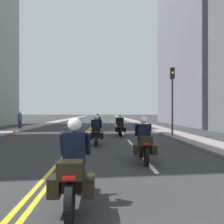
{
  "coord_description": "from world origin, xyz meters",
  "views": [
    {
      "loc": [
        1.44,
        -0.06,
        1.73
      ],
      "look_at": [
        1.92,
        14.7,
        1.75
      ],
      "focal_mm": 39.38,
      "sensor_mm": 36.0,
      "label": 1
    }
  ],
  "objects_px": {
    "motorcycle_4": "(97,124)",
    "pedestrian_0": "(20,120)",
    "motorcycle_1": "(144,143)",
    "traffic_cone_1": "(14,131)",
    "motorcycle_3": "(120,127)",
    "traffic_light_near": "(172,89)",
    "motorcycle_0": "(74,171)",
    "motorcycle_2": "(96,133)"
  },
  "relations": [
    {
      "from": "motorcycle_4",
      "to": "pedestrian_0",
      "type": "bearing_deg",
      "value": 164.4
    },
    {
      "from": "motorcycle_1",
      "to": "traffic_cone_1",
      "type": "distance_m",
      "value": 12.95
    },
    {
      "from": "motorcycle_3",
      "to": "traffic_cone_1",
      "type": "bearing_deg",
      "value": 173.7
    },
    {
      "from": "traffic_light_near",
      "to": "motorcycle_1",
      "type": "bearing_deg",
      "value": -111.54
    },
    {
      "from": "motorcycle_0",
      "to": "traffic_cone_1",
      "type": "relative_size",
      "value": 3.37
    },
    {
      "from": "motorcycle_0",
      "to": "motorcycle_4",
      "type": "xyz_separation_m",
      "value": [
        -0.05,
        17.95,
        -0.01
      ]
    },
    {
      "from": "motorcycle_2",
      "to": "traffic_light_near",
      "type": "height_order",
      "value": "traffic_light_near"
    },
    {
      "from": "motorcycle_0",
      "to": "traffic_cone_1",
      "type": "height_order",
      "value": "motorcycle_0"
    },
    {
      "from": "motorcycle_2",
      "to": "traffic_cone_1",
      "type": "relative_size",
      "value": 3.33
    },
    {
      "from": "traffic_cone_1",
      "to": "pedestrian_0",
      "type": "relative_size",
      "value": 0.35
    },
    {
      "from": "motorcycle_2",
      "to": "traffic_cone_1",
      "type": "bearing_deg",
      "value": 138.66
    },
    {
      "from": "motorcycle_1",
      "to": "motorcycle_0",
      "type": "bearing_deg",
      "value": -113.82
    },
    {
      "from": "motorcycle_0",
      "to": "traffic_cone_1",
      "type": "bearing_deg",
      "value": 112.55
    },
    {
      "from": "traffic_cone_1",
      "to": "pedestrian_0",
      "type": "distance_m",
      "value": 6.69
    },
    {
      "from": "motorcycle_1",
      "to": "traffic_light_near",
      "type": "bearing_deg",
      "value": 70.4
    },
    {
      "from": "traffic_cone_1",
      "to": "motorcycle_2",
      "type": "bearing_deg",
      "value": -41.33
    },
    {
      "from": "traffic_cone_1",
      "to": "motorcycle_4",
      "type": "bearing_deg",
      "value": 32.22
    },
    {
      "from": "motorcycle_1",
      "to": "motorcycle_4",
      "type": "distance_m",
      "value": 14.1
    },
    {
      "from": "motorcycle_0",
      "to": "traffic_light_near",
      "type": "bearing_deg",
      "value": 66.02
    },
    {
      "from": "motorcycle_1",
      "to": "motorcycle_2",
      "type": "distance_m",
      "value": 4.9
    },
    {
      "from": "motorcycle_0",
      "to": "traffic_cone_1",
      "type": "distance_m",
      "value": 15.39
    },
    {
      "from": "motorcycle_1",
      "to": "motorcycle_2",
      "type": "bearing_deg",
      "value": 113.39
    },
    {
      "from": "motorcycle_4",
      "to": "traffic_cone_1",
      "type": "height_order",
      "value": "motorcycle_4"
    },
    {
      "from": "motorcycle_3",
      "to": "traffic_light_near",
      "type": "relative_size",
      "value": 0.45
    },
    {
      "from": "motorcycle_0",
      "to": "motorcycle_4",
      "type": "relative_size",
      "value": 0.98
    },
    {
      "from": "motorcycle_0",
      "to": "motorcycle_3",
      "type": "bearing_deg",
      "value": 81.6
    },
    {
      "from": "motorcycle_1",
      "to": "traffic_cone_1",
      "type": "xyz_separation_m",
      "value": [
        -8.1,
        10.11,
        -0.34
      ]
    },
    {
      "from": "motorcycle_4",
      "to": "traffic_light_near",
      "type": "height_order",
      "value": "traffic_light_near"
    },
    {
      "from": "motorcycle_1",
      "to": "motorcycle_3",
      "type": "height_order",
      "value": "motorcycle_3"
    },
    {
      "from": "motorcycle_4",
      "to": "traffic_light_near",
      "type": "relative_size",
      "value": 0.45
    },
    {
      "from": "motorcycle_4",
      "to": "traffic_cone_1",
      "type": "relative_size",
      "value": 3.44
    },
    {
      "from": "motorcycle_0",
      "to": "motorcycle_4",
      "type": "height_order",
      "value": "motorcycle_0"
    },
    {
      "from": "motorcycle_1",
      "to": "pedestrian_0",
      "type": "height_order",
      "value": "pedestrian_0"
    },
    {
      "from": "traffic_light_near",
      "to": "pedestrian_0",
      "type": "bearing_deg",
      "value": 149.8
    },
    {
      "from": "motorcycle_3",
      "to": "traffic_cone_1",
      "type": "xyz_separation_m",
      "value": [
        -7.88,
        0.76,
        -0.34
      ]
    },
    {
      "from": "motorcycle_3",
      "to": "pedestrian_0",
      "type": "height_order",
      "value": "pedestrian_0"
    },
    {
      "from": "motorcycle_4",
      "to": "pedestrian_0",
      "type": "height_order",
      "value": "pedestrian_0"
    },
    {
      "from": "motorcycle_4",
      "to": "traffic_cone_1",
      "type": "xyz_separation_m",
      "value": [
        -6.12,
        -3.86,
        -0.34
      ]
    },
    {
      "from": "motorcycle_4",
      "to": "traffic_cone_1",
      "type": "bearing_deg",
      "value": -145.4
    },
    {
      "from": "motorcycle_0",
      "to": "motorcycle_2",
      "type": "distance_m",
      "value": 8.56
    },
    {
      "from": "pedestrian_0",
      "to": "motorcycle_1",
      "type": "bearing_deg",
      "value": 152.42
    },
    {
      "from": "motorcycle_0",
      "to": "motorcycle_1",
      "type": "xyz_separation_m",
      "value": [
        1.93,
        3.99,
        -0.0
      ]
    }
  ]
}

